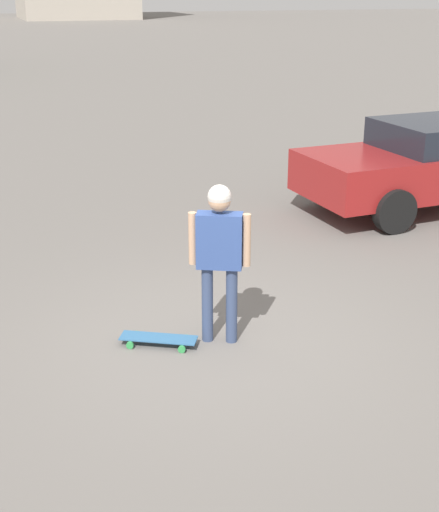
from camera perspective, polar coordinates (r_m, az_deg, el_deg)
The scene contains 4 objects.
ground_plane at distance 7.79m, azimuth 0.00°, elevation -6.76°, with size 220.00×220.00×0.00m, color slate.
person at distance 7.35m, azimuth 0.00°, elevation 0.87°, with size 0.38×0.59×1.74m.
skateboard at distance 7.69m, azimuth -4.90°, elevation -6.62°, with size 0.59×0.83×0.09m.
car_parked_near at distance 12.84m, azimuth 17.05°, elevation 7.21°, with size 2.23×4.84×1.50m.
Camera 1 is at (-6.52, 2.32, 3.59)m, focal length 50.00 mm.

